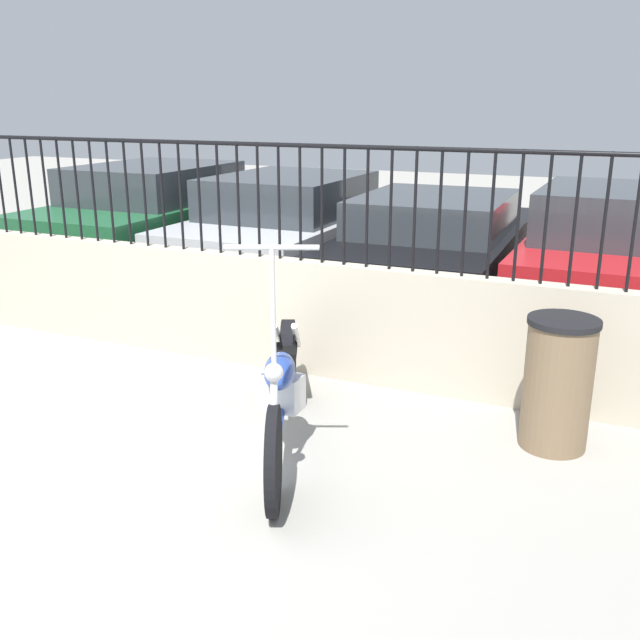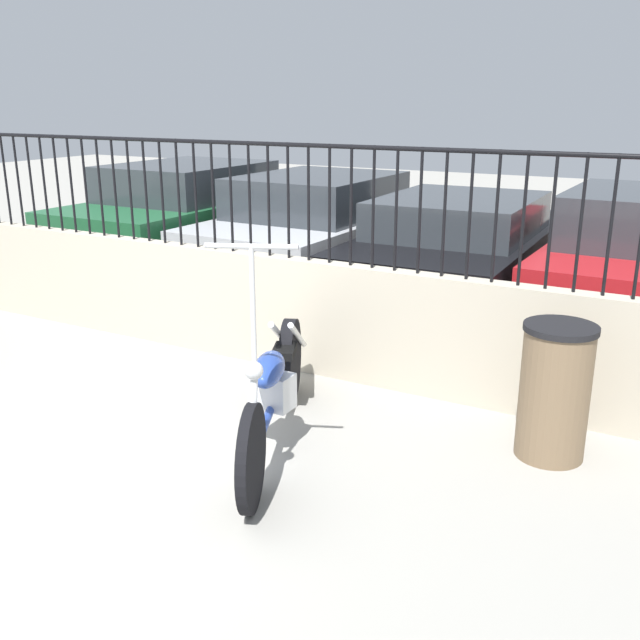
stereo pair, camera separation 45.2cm
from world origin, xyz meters
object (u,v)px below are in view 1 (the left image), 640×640
car_black (436,246)px  car_red (621,252)px  motorcycle_blue (283,385)px  car_silver (295,226)px  trash_bin (558,383)px  car_green (163,214)px

car_black → car_red: bearing=-83.8°
motorcycle_blue → car_black: bearing=156.5°
car_silver → trash_bin: bearing=-133.8°
motorcycle_blue → trash_bin: motorcycle_blue is taller
car_red → car_silver: bearing=89.0°
trash_bin → car_green: car_green is taller
car_green → car_silver: bearing=-89.3°
trash_bin → car_silver: car_silver is taller
trash_bin → car_silver: size_ratio=0.21×
car_green → car_silver: 2.09m
trash_bin → car_green: size_ratio=0.20×
motorcycle_blue → car_green: motorcycle_blue is taller
car_green → car_red: bearing=-91.3°
car_green → trash_bin: bearing=-122.4°
car_red → motorcycle_blue: bearing=156.0°
car_green → car_black: size_ratio=1.08×
motorcycle_blue → car_green: (-4.10, 4.36, 0.31)m
car_silver → car_black: car_silver is taller
trash_bin → car_silver: 5.29m
car_green → car_silver: car_green is taller
car_green → car_black: 4.13m
motorcycle_blue → trash_bin: bearing=87.4°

